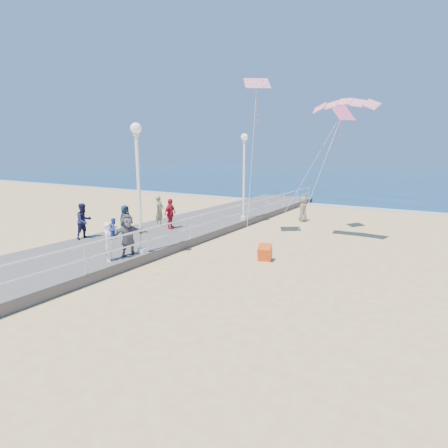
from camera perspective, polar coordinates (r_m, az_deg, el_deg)
The scene contains 19 objects.
ground at distance 12.33m, azimuth 5.11°, elevation -10.12°, with size 160.00×160.00×0.00m, color #E8C279.
ocean at distance 75.59m, azimuth 27.92°, elevation 6.72°, with size 160.00×90.00×0.05m, color navy.
surf_line at distance 31.52m, azimuth 22.06°, elevation 2.42°, with size 160.00×1.20×0.04m, color white.
boardwalk at distance 16.80m, azimuth -18.46°, elevation -4.06°, with size 5.00×44.00×0.40m, color #66605C.
railing at distance 14.79m, azimuth -12.58°, elevation -1.61°, with size 0.05×42.00×0.55m.
lamp_post_mid at distance 14.66m, azimuth -13.84°, elevation 7.75°, with size 0.44×0.44×5.32m.
lamp_post_far at distance 21.94m, azimuth 3.29°, elevation 9.18°, with size 0.44×0.44×5.32m.
woman_holding_toddler at distance 14.26m, azimuth -18.21°, elevation -2.75°, with size 0.56×0.37×1.53m, color white.
toddler_held at distance 14.14m, azimuth -17.48°, elevation -0.73°, with size 0.41×0.32×0.84m, color #2E43AC.
spectator_3 at distance 19.56m, azimuth -8.78°, elevation 1.66°, with size 0.99×0.41×1.69m, color red.
spectator_4 at distance 18.89m, azimuth -15.81°, elevation 0.73°, with size 0.73×0.48×1.50m, color #1A273B.
spectator_5 at distance 14.76m, azimuth -15.41°, elevation -1.73°, with size 1.60×0.51×1.72m, color #5D5E62.
spectator_6 at distance 20.39m, azimuth -10.51°, elevation 2.12°, with size 0.65×0.42×1.77m, color #969568.
spectator_7 at distance 18.44m, azimuth -21.89°, elevation 0.48°, with size 0.85×0.66×1.75m, color #1C1C3E.
beach_walker_c at distance 24.09m, azimuth 12.80°, elevation 2.41°, with size 0.83×0.54×1.71m, color #806B59.
box_kite at distance 15.09m, azimuth 6.70°, elevation -4.88°, with size 0.55×0.55×0.60m, color red.
kite_parafoil at distance 17.97m, azimuth 19.15°, elevation 18.34°, with size 3.03×0.90×0.30m, color #F11C46, non-canonical shape.
kite_diamond_pink at distance 20.80m, azimuth 18.79°, elevation 16.87°, with size 1.20×1.20×0.02m, color #EF588E.
kite_diamond_redwhite at distance 18.41m, azimuth 5.40°, elevation 21.92°, with size 1.22×1.22×0.02m, color red.
Camera 1 is at (5.06, -10.29, 4.53)m, focal length 28.00 mm.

